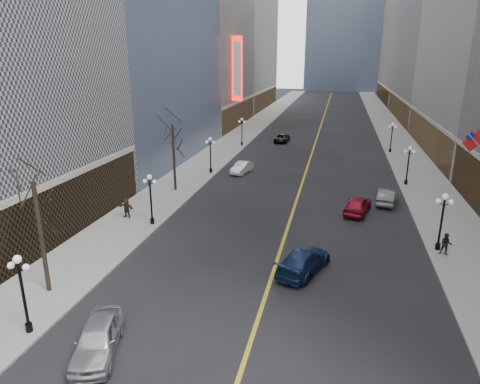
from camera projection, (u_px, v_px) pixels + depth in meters
The scene contains 24 objects.
sidewalk_east at pixel (402, 148), 69.58m from camera, with size 6.00×230.00×0.15m, color gray.
sidewalk_west at pixel (235, 141), 75.59m from camera, with size 6.00×230.00×0.15m, color gray.
lane_line at pixel (318, 134), 81.89m from camera, with size 0.25×200.00×0.02m, color gold.
bldg_east_c at pixel (471, 8), 92.28m from camera, with size 26.60×40.60×48.80m.
bldg_west_c at pixel (178, 0), 87.15m from camera, with size 26.60×30.60×50.80m.
streetlamp_east_1 at pixel (442, 216), 32.06m from camera, with size 1.26×0.44×4.52m.
streetlamp_east_2 at pixel (408, 161), 48.77m from camera, with size 1.26×0.44×4.52m.
streetlamp_east_3 at pixel (392, 134), 65.48m from camera, with size 1.26×0.44×4.52m.
streetlamp_west_0 at pixel (22, 286), 22.27m from camera, with size 1.26×0.44×4.52m.
streetlamp_west_1 at pixel (151, 194), 37.12m from camera, with size 1.26×0.44×4.52m.
streetlamp_west_2 at pixel (210, 151), 53.83m from camera, with size 1.26×0.44×4.52m.
streetlamp_west_3 at pixel (242, 129), 70.54m from camera, with size 1.26×0.44×4.52m.
flag_5 at pixel (476, 143), 36.48m from camera, with size 2.87×0.12×2.87m.
theatre_marquee at pixel (237, 69), 81.65m from camera, with size 2.00×0.55×12.00m.
tree_west_near at pixel (35, 199), 25.33m from camera, with size 3.60×3.60×7.92m.
tree_west_far at pixel (173, 135), 45.76m from camera, with size 3.60×3.60×7.92m.
car_nb_near at pixel (98, 339), 21.39m from camera, with size 2.01×4.99×1.70m, color #B2B5BA.
car_nb_mid at pixel (242, 168), 54.75m from camera, with size 1.52×4.35×1.43m, color silver.
car_nb_far at pixel (282, 138), 74.42m from camera, with size 2.21×4.79×1.33m, color black.
car_sb_near at pixel (303, 261), 29.59m from camera, with size 2.25×5.53×1.61m, color #132348.
car_sb_mid at pixel (358, 205), 40.66m from camera, with size 1.95×4.84×1.65m, color maroon.
car_sb_far at pixel (387, 196), 43.36m from camera, with size 1.63×4.68×1.54m, color #575E60.
ped_east_walk at pixel (446, 244), 31.72m from camera, with size 0.83×0.46×1.71m, color black.
ped_west_far at pixel (126, 208), 39.16m from camera, with size 1.74×0.50×1.88m, color #33241C.
Camera 1 is at (3.73, -2.66, 14.35)m, focal length 32.00 mm.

